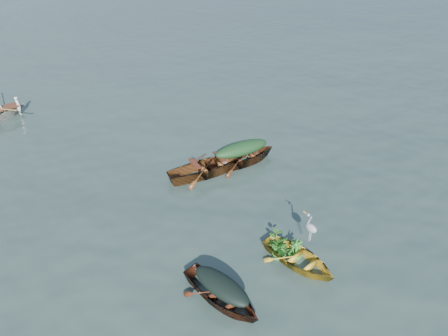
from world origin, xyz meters
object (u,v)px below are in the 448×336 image
(heron, at_px, (311,232))
(green_tarp_boat, at_px, (241,164))
(yellow_dinghy, at_px, (298,264))
(open_wooden_boat, at_px, (208,174))
(dark_covered_boat, at_px, (222,300))

(heron, bearing_deg, green_tarp_boat, 63.93)
(yellow_dinghy, xyz_separation_m, open_wooden_boat, (0.60, 5.42, 0.00))
(yellow_dinghy, xyz_separation_m, green_tarp_boat, (2.06, 5.23, 0.00))
(dark_covered_boat, xyz_separation_m, open_wooden_boat, (3.16, 5.15, 0.00))
(green_tarp_boat, relative_size, open_wooden_boat, 0.95)
(yellow_dinghy, xyz_separation_m, heron, (0.53, 0.14, 0.85))
(yellow_dinghy, bearing_deg, heron, 5.19)
(dark_covered_boat, bearing_deg, heron, -11.46)
(green_tarp_boat, relative_size, heron, 4.49)
(green_tarp_boat, bearing_deg, open_wooden_boat, 90.00)
(green_tarp_boat, distance_m, heron, 5.38)
(green_tarp_boat, height_order, open_wooden_boat, open_wooden_boat)
(green_tarp_boat, bearing_deg, yellow_dinghy, 166.08)
(green_tarp_boat, xyz_separation_m, heron, (-1.52, -5.09, 0.85))
(yellow_dinghy, relative_size, open_wooden_boat, 0.67)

